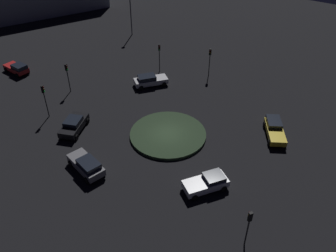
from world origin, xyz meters
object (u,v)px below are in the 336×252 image
(traffic_light_east, at_px, (67,72))
(traffic_light_south, at_px, (210,57))
(car_grey, at_px, (86,165))
(car_white, at_px, (207,183))
(car_black, at_px, (74,125))
(streetlamp_southeast, at_px, (130,4))
(car_silver, at_px, (150,80))
(traffic_light_southeast, at_px, (159,52))
(car_red, at_px, (17,68))
(car_yellow, at_px, (275,129))
(traffic_light_northwest, at_px, (249,222))
(traffic_light_east_near, at_px, (44,95))

(traffic_light_east, bearing_deg, traffic_light_south, 49.20)
(car_grey, bearing_deg, car_white, -142.75)
(car_black, xyz_separation_m, streetlamp_southeast, (12.16, -25.64, 4.56))
(car_silver, xyz_separation_m, traffic_light_southeast, (1.25, -4.07, 2.18))
(car_white, relative_size, traffic_light_east, 1.11)
(car_red, height_order, car_black, car_black)
(car_red, xyz_separation_m, streetlamp_southeast, (-4.80, -20.48, 4.56))
(traffic_light_east, bearing_deg, car_black, -38.38)
(car_yellow, distance_m, traffic_light_east, 26.67)
(car_silver, height_order, car_red, car_silver)
(car_white, height_order, traffic_light_northwest, traffic_light_northwest)
(car_silver, distance_m, traffic_light_east, 10.86)
(traffic_light_south, height_order, streetlamp_southeast, streetlamp_southeast)
(car_silver, xyz_separation_m, car_yellow, (-18.05, 1.12, -0.05))
(car_white, distance_m, car_black, 16.85)
(car_white, relative_size, car_black, 0.93)
(traffic_light_east, bearing_deg, traffic_light_northwest, -14.81)
(car_yellow, xyz_separation_m, traffic_light_east, (25.87, 6.13, 2.10))
(traffic_light_southeast, distance_m, traffic_light_east_near, 17.41)
(traffic_light_northwest, bearing_deg, traffic_light_east, 15.60)
(car_red, height_order, traffic_light_southeast, traffic_light_southeast)
(traffic_light_southeast, bearing_deg, car_grey, -22.49)
(car_black, bearing_deg, car_grey, -146.01)
(car_black, bearing_deg, car_red, 51.23)
(car_silver, bearing_deg, car_red, 151.63)
(traffic_light_southeast, relative_size, traffic_light_east_near, 0.99)
(car_white, relative_size, traffic_light_southeast, 1.06)
(car_silver, xyz_separation_m, traffic_light_south, (-5.35, -6.88, 2.13))
(car_grey, xyz_separation_m, car_silver, (4.85, -17.04, -0.04))
(car_silver, distance_m, car_yellow, 18.08)
(traffic_light_east_near, distance_m, streetlamp_southeast, 26.62)
(car_yellow, xyz_separation_m, traffic_light_south, (12.70, -7.99, 2.18))
(traffic_light_south, xyz_separation_m, streetlamp_southeast, (18.62, -5.76, 2.40))
(car_yellow, xyz_separation_m, streetlamp_southeast, (31.31, -13.75, 4.59))
(car_black, xyz_separation_m, traffic_light_east_near, (4.56, -0.22, 2.23))
(car_red, relative_size, traffic_light_south, 0.99)
(car_white, distance_m, streetlamp_southeast, 38.65)
(traffic_light_east, xyz_separation_m, streetlamp_southeast, (5.44, -19.89, 2.48))
(car_black, height_order, streetlamp_southeast, streetlamp_southeast)
(car_silver, xyz_separation_m, car_white, (-15.74, 12.50, -0.05))
(car_black, distance_m, streetlamp_southeast, 28.73)
(traffic_light_east_near, bearing_deg, traffic_light_south, 41.35)
(traffic_light_northwest, distance_m, traffic_light_east, 30.33)
(traffic_light_east, bearing_deg, traffic_light_east_near, -66.50)
(traffic_light_northwest, relative_size, streetlamp_southeast, 0.51)
(traffic_light_east_near, bearing_deg, car_yellow, 6.80)
(car_silver, bearing_deg, car_white, -90.31)
(car_yellow, relative_size, traffic_light_south, 1.17)
(car_black, xyz_separation_m, traffic_light_east, (6.71, -5.75, 2.08))
(traffic_light_northwest, bearing_deg, car_red, 20.69)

